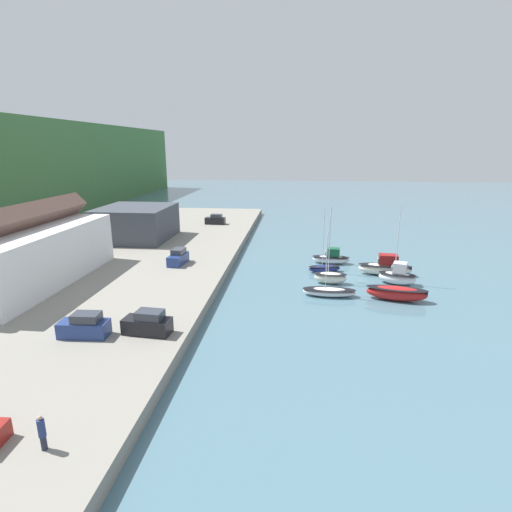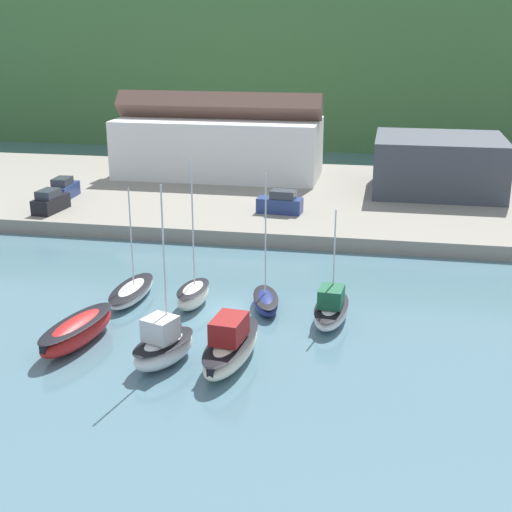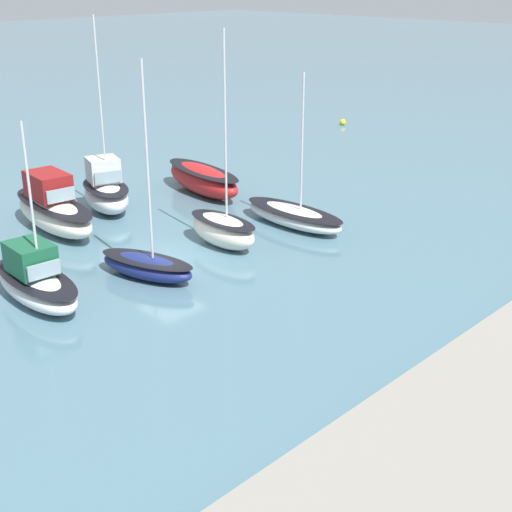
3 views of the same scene
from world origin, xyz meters
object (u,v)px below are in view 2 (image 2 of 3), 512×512
moored_boat_6 (231,346)px  parked_car_1 (64,189)px  parked_car_2 (280,203)px  moored_boat_0 (132,292)px  moored_boat_2 (266,301)px  moored_boat_1 (193,295)px  moored_boat_4 (77,331)px  parked_car_3 (50,202)px  moored_boat_5 (163,346)px  moored_boat_3 (331,309)px

moored_boat_6 → parked_car_1: 39.12m
parked_car_2 → moored_boat_0: bearing=165.2°
moored_boat_2 → parked_car_2: 20.81m
moored_boat_1 → parked_car_2: 21.29m
moored_boat_4 → parked_car_3: (-13.67, 24.65, 1.29)m
moored_boat_6 → parked_car_1: size_ratio=1.74×
moored_boat_4 → moored_boat_5: moored_boat_5 is taller
parked_car_3 → moored_boat_1: bearing=-37.7°
moored_boat_6 → moored_boat_3: bearing=60.4°
moored_boat_2 → moored_boat_4: size_ratio=1.29×
moored_boat_6 → parked_car_2: (-1.72, 28.95, 1.07)m
moored_boat_1 → moored_boat_5: (0.67, -8.64, 0.26)m
moored_boat_1 → moored_boat_2: moored_boat_1 is taller
moored_boat_3 → moored_boat_2: bearing=168.2°
parked_car_1 → parked_car_3: size_ratio=0.99×
moored_boat_0 → moored_boat_1: bearing=-4.7°
moored_boat_4 → parked_car_1: bearing=126.5°
moored_boat_2 → parked_car_3: moored_boat_2 is taller
moored_boat_1 → parked_car_1: bearing=135.1°
moored_boat_2 → moored_boat_5: size_ratio=0.89×
moored_boat_1 → moored_boat_4: moored_boat_1 is taller
moored_boat_3 → moored_boat_5: (-8.77, -7.80, 0.22)m
moored_boat_1 → moored_boat_2: bearing=9.0°
moored_boat_4 → parked_car_2: bearing=84.6°
moored_boat_0 → moored_boat_2: 9.52m
moored_boat_6 → moored_boat_4: bearing=-177.9°
moored_boat_6 → parked_car_2: bearing=99.5°
moored_boat_0 → moored_boat_1: moored_boat_1 is taller
moored_boat_2 → moored_boat_4: 12.67m
moored_boat_0 → parked_car_2: (7.28, 20.59, 1.63)m
moored_boat_5 → parked_car_1: bearing=143.2°
moored_boat_4 → parked_car_1: 33.39m
moored_boat_1 → parked_car_1: 30.27m
moored_boat_1 → parked_car_2: size_ratio=2.33×
moored_boat_5 → parked_car_3: moored_boat_5 is taller
moored_boat_2 → moored_boat_6: moored_boat_2 is taller
moored_boat_5 → parked_car_1: size_ratio=2.41×
moored_boat_4 → parked_car_3: parked_car_3 is taller
moored_boat_2 → moored_boat_4: bearing=-157.5°
parked_car_2 → parked_car_3: size_ratio=1.00×
moored_boat_0 → moored_boat_5: 10.56m
moored_boat_4 → moored_boat_5: 6.04m
parked_car_1 → parked_car_3: (1.11, -5.27, 0.00)m
moored_boat_4 → moored_boat_6: 9.61m
moored_boat_0 → parked_car_3: moored_boat_0 is taller
parked_car_1 → parked_car_3: same height
moored_boat_2 → parked_car_1: bearing=123.6°
moored_boat_0 → parked_car_3: size_ratio=1.81×
moored_boat_1 → moored_boat_3: (9.45, -0.84, 0.04)m
moored_boat_3 → parked_car_2: size_ratio=1.69×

